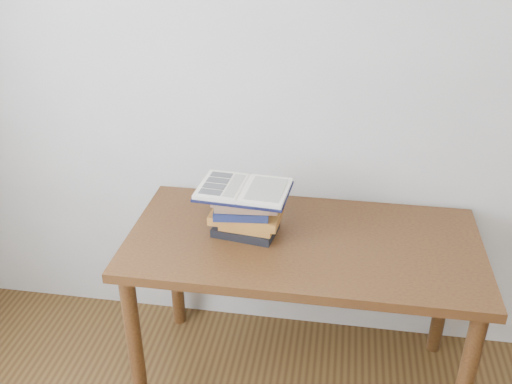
# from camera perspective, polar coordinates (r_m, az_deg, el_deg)

# --- Properties ---
(room_shell) EXTENTS (3.54, 3.54, 2.62)m
(room_shell) POSITION_cam_1_polar(r_m,az_deg,el_deg) (0.55, -4.48, -2.29)
(room_shell) COLOR silver
(room_shell) RESTS_ON ground
(desk) EXTENTS (1.34, 0.67, 0.72)m
(desk) POSITION_cam_1_polar(r_m,az_deg,el_deg) (2.24, 4.66, -6.82)
(desk) COLOR #4D3313
(desk) RESTS_ON ground
(book_stack) EXTENTS (0.27, 0.19, 0.18)m
(book_stack) POSITION_cam_1_polar(r_m,az_deg,el_deg) (2.17, -1.03, -2.09)
(book_stack) COLOR black
(book_stack) RESTS_ON desk
(open_book) EXTENTS (0.35, 0.26, 0.03)m
(open_book) POSITION_cam_1_polar(r_m,az_deg,el_deg) (2.12, -1.23, 0.25)
(open_book) COLOR black
(open_book) RESTS_ON book_stack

